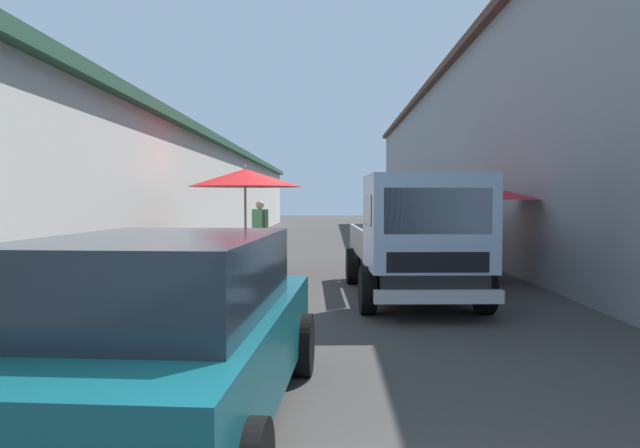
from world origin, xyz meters
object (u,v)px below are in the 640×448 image
(delivery_truck, at_px, (418,241))
(vendor_in_shade, at_px, (424,227))
(fruit_stall_far_left, at_px, (475,205))
(fruit_stall_near_right, at_px, (244,188))
(fruit_stall_mid_lane, at_px, (430,201))
(parked_scooter, at_px, (156,280))
(hatchback_car, at_px, (167,331))
(plastic_stool, at_px, (411,262))
(vendor_by_crates, at_px, (260,227))

(delivery_truck, height_order, vendor_in_shade, delivery_truck)
(fruit_stall_far_left, relative_size, vendor_in_shade, 1.52)
(fruit_stall_near_right, relative_size, fruit_stall_mid_lane, 0.98)
(parked_scooter, bearing_deg, hatchback_car, -161.82)
(fruit_stall_near_right, bearing_deg, fruit_stall_mid_lane, -71.18)
(fruit_stall_near_right, xyz_separation_m, fruit_stall_far_left, (-0.84, -4.92, -0.36))
(fruit_stall_mid_lane, bearing_deg, delivery_truck, 167.96)
(fruit_stall_near_right, height_order, fruit_stall_mid_lane, fruit_stall_near_right)
(fruit_stall_mid_lane, xyz_separation_m, vendor_in_shade, (1.72, -0.13, -0.72))
(delivery_truck, bearing_deg, hatchback_car, 152.39)
(fruit_stall_near_right, relative_size, parked_scooter, 1.49)
(parked_scooter, height_order, plastic_stool, parked_scooter)
(delivery_truck, bearing_deg, parked_scooter, 94.98)
(fruit_stall_far_left, height_order, vendor_in_shade, fruit_stall_far_left)
(fruit_stall_mid_lane, bearing_deg, vendor_by_crates, 76.50)
(fruit_stall_near_right, xyz_separation_m, plastic_stool, (-0.10, -3.70, -1.63))
(hatchback_car, relative_size, parked_scooter, 2.36)
(fruit_stall_mid_lane, height_order, parked_scooter, fruit_stall_mid_lane)
(parked_scooter, bearing_deg, fruit_stall_far_left, -62.16)
(vendor_by_crates, bearing_deg, delivery_truck, -151.35)
(fruit_stall_far_left, bearing_deg, delivery_truck, 149.15)
(parked_scooter, bearing_deg, plastic_stool, -50.14)
(fruit_stall_mid_lane, xyz_separation_m, vendor_by_crates, (1.05, 4.37, -0.69))
(vendor_by_crates, bearing_deg, fruit_stall_mid_lane, -103.50)
(hatchback_car, distance_m, vendor_by_crates, 11.05)
(delivery_truck, distance_m, plastic_stool, 3.48)
(fruit_stall_far_left, relative_size, hatchback_car, 0.62)
(fruit_stall_far_left, distance_m, hatchback_car, 8.76)
(hatchback_car, distance_m, plastic_stool, 8.90)
(fruit_stall_far_left, bearing_deg, hatchback_car, 151.24)
(delivery_truck, bearing_deg, fruit_stall_far_left, -30.85)
(hatchback_car, relative_size, delivery_truck, 0.80)
(hatchback_car, height_order, vendor_in_shade, vendor_in_shade)
(fruit_stall_near_right, bearing_deg, delivery_truck, -136.35)
(hatchback_car, relative_size, vendor_in_shade, 2.45)
(vendor_by_crates, bearing_deg, fruit_stall_far_left, -124.68)
(vendor_in_shade, height_order, parked_scooter, vendor_in_shade)
(vendor_by_crates, distance_m, vendor_in_shade, 4.54)
(fruit_stall_far_left, distance_m, plastic_stool, 1.91)
(vendor_by_crates, bearing_deg, vendor_in_shade, -81.52)
(fruit_stall_mid_lane, height_order, hatchback_car, fruit_stall_mid_lane)
(delivery_truck, relative_size, vendor_by_crates, 2.96)
(fruit_stall_near_right, relative_size, hatchback_car, 0.63)
(hatchback_car, bearing_deg, parked_scooter, 18.18)
(fruit_stall_near_right, xyz_separation_m, vendor_in_shade, (3.22, -4.53, -1.02))
(fruit_stall_near_right, bearing_deg, vendor_in_shade, -54.60)
(fruit_stall_near_right, distance_m, delivery_truck, 4.92)
(hatchback_car, relative_size, plastic_stool, 9.19)
(delivery_truck, distance_m, parked_scooter, 4.18)
(fruit_stall_far_left, height_order, vendor_by_crates, fruit_stall_far_left)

